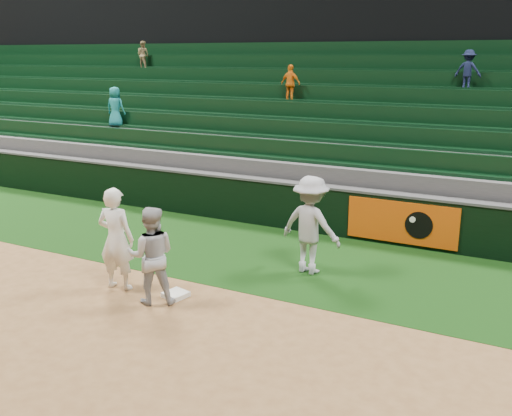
{
  "coord_description": "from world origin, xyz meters",
  "views": [
    {
      "loc": [
        5.85,
        -7.99,
        4.42
      ],
      "look_at": [
        0.53,
        2.3,
        1.3
      ],
      "focal_mm": 40.0,
      "sensor_mm": 36.0,
      "label": 1
    }
  ],
  "objects_px": {
    "first_baseman": "(116,239)",
    "base_coach": "(311,225)",
    "baserunner": "(152,255)",
    "first_base": "(176,294)"
  },
  "relations": [
    {
      "from": "base_coach",
      "to": "first_baseman",
      "type": "bearing_deg",
      "value": 48.26
    },
    {
      "from": "baserunner",
      "to": "first_base",
      "type": "bearing_deg",
      "value": -153.11
    },
    {
      "from": "baserunner",
      "to": "base_coach",
      "type": "xyz_separation_m",
      "value": [
        2.0,
        2.71,
        0.12
      ]
    },
    {
      "from": "first_baseman",
      "to": "baserunner",
      "type": "height_order",
      "value": "first_baseman"
    },
    {
      "from": "first_baseman",
      "to": "base_coach",
      "type": "relative_size",
      "value": 0.99
    },
    {
      "from": "first_baseman",
      "to": "baserunner",
      "type": "xyz_separation_m",
      "value": [
        1.0,
        -0.21,
        -0.1
      ]
    },
    {
      "from": "baserunner",
      "to": "base_coach",
      "type": "relative_size",
      "value": 0.89
    },
    {
      "from": "first_baseman",
      "to": "baserunner",
      "type": "bearing_deg",
      "value": 159.49
    },
    {
      "from": "baserunner",
      "to": "base_coach",
      "type": "bearing_deg",
      "value": -157.96
    },
    {
      "from": "first_base",
      "to": "base_coach",
      "type": "xyz_separation_m",
      "value": [
        1.77,
        2.33,
        0.99
      ]
    }
  ]
}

